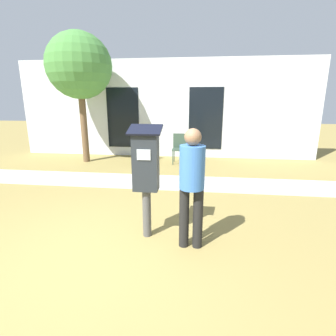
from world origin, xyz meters
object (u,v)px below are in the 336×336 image
object	(u,v)px
outdoor_chair_left	(140,145)
outdoor_chair_middle	(180,146)
parking_meter	(146,168)
person_standing	(192,180)

from	to	relation	value
outdoor_chair_left	outdoor_chair_middle	bearing A→B (deg)	-17.58
outdoor_chair_left	outdoor_chair_middle	xyz separation A→B (m)	(1.24, 0.03, 0.00)
parking_meter	outdoor_chair_middle	bearing A→B (deg)	88.72
parking_meter	person_standing	bearing A→B (deg)	-18.10
person_standing	outdoor_chair_left	size ratio (longest dim) A/B	1.76
person_standing	outdoor_chair_left	world-z (taller)	person_standing
person_standing	outdoor_chair_left	xyz separation A→B (m)	(-1.77, 4.74, -0.40)
outdoor_chair_left	person_standing	bearing A→B (deg)	-88.64
parking_meter	outdoor_chair_middle	size ratio (longest dim) A/B	1.77
parking_meter	person_standing	size ratio (longest dim) A/B	1.01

